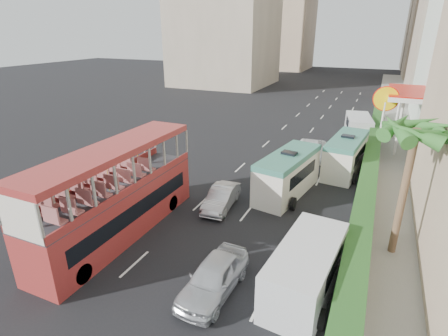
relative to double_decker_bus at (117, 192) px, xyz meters
The scene contains 14 objects.
ground_plane 6.51m from the double_decker_bus, ahead, with size 200.00×200.00×0.00m, color black.
double_decker_bus is the anchor object (origin of this frame).
car_silver_lane_a 6.86m from the double_decker_bus, 52.87° to the left, with size 1.42×4.07×1.34m, color silver.
car_silver_lane_b 7.53m from the double_decker_bus, 17.55° to the right, with size 1.80×4.46×1.52m, color silver.
van_asset 18.31m from the double_decker_bus, 66.68° to the left, with size 2.43×5.27×1.47m, color silver.
minibus_near 11.37m from the double_decker_bus, 50.91° to the left, with size 2.17×6.51×2.89m, color silver.
minibus_far 17.91m from the double_decker_bus, 54.77° to the left, with size 2.14×6.43×2.85m, color silver.
panel_van_near 10.43m from the double_decker_bus, ahead, with size 2.24×5.60×2.24m, color silver.
panel_van_far 27.22m from the double_decker_bus, 67.30° to the left, with size 2.25×5.64×2.25m, color silver.
sidewalk 29.26m from the double_decker_bus, 59.04° to the left, with size 6.00×120.00×0.18m, color #99968C.
kerb_wall 18.66m from the double_decker_bus, 48.93° to the left, with size 0.30×44.00×1.00m, color silver.
hedge 18.60m from the double_decker_bus, 48.93° to the left, with size 1.10×44.00×0.70m, color #2D6626.
palm_tree 14.39m from the double_decker_bus, 16.16° to the left, with size 0.36×0.36×6.40m, color brown.
shell_station 28.02m from the double_decker_bus, 55.18° to the left, with size 6.50×8.00×5.50m, color silver.
Camera 1 is at (6.10, -13.06, 10.63)m, focal length 28.00 mm.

